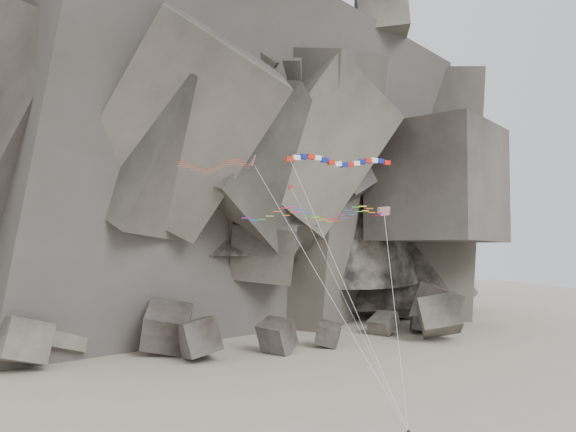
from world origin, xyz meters
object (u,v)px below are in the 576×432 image
object	(u,v)px
delta_kite	(212,166)
banner_kite	(340,162)
parafoil_kite	(311,213)
pennant_kite	(317,241)

from	to	relation	value
delta_kite	banner_kite	world-z (taller)	delta_kite
delta_kite	banner_kite	distance (m)	12.67
parafoil_kite	delta_kite	bearing A→B (deg)	129.70
delta_kite	parafoil_kite	bearing A→B (deg)	-35.10
banner_kite	pennant_kite	size ratio (longest dim) A/B	1.16
pennant_kite	banner_kite	bearing A→B (deg)	10.61
parafoil_kite	banner_kite	bearing A→B (deg)	9.67
delta_kite	pennant_kite	distance (m)	13.02
banner_kite	parafoil_kite	distance (m)	6.76
delta_kite	parafoil_kite	distance (m)	11.06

